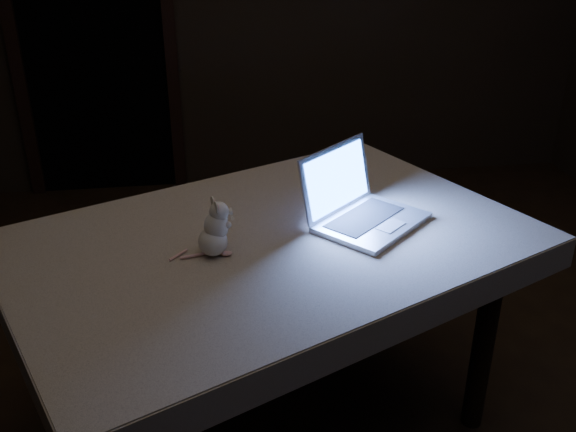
{
  "coord_description": "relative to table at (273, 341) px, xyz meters",
  "views": [
    {
      "loc": [
        -0.46,
        -1.85,
        1.81
      ],
      "look_at": [
        -0.19,
        -0.0,
        0.91
      ],
      "focal_mm": 40.0,
      "sensor_mm": 36.0,
      "label": 1
    }
  ],
  "objects": [
    {
      "name": "plush_mouse",
      "position": [
        -0.19,
        -0.1,
        0.51
      ],
      "size": [
        0.19,
        0.19,
        0.18
      ],
      "primitive_type": null,
      "rotation": [
        0.0,
        0.0,
        0.78
      ],
      "color": "white",
      "rests_on": "tablecloth"
    },
    {
      "name": "table",
      "position": [
        0.0,
        0.0,
        0.0
      ],
      "size": [
        1.82,
        1.55,
        0.83
      ],
      "primitive_type": null,
      "rotation": [
        0.0,
        0.0,
        0.43
      ],
      "color": "black",
      "rests_on": "floor"
    },
    {
      "name": "doorway",
      "position": [
        -0.85,
        2.5,
        0.65
      ],
      "size": [
        1.06,
        0.36,
        2.13
      ],
      "primitive_type": null,
      "color": "black",
      "rests_on": "back_wall"
    },
    {
      "name": "floor",
      "position": [
        0.25,
        -0.0,
        -0.42
      ],
      "size": [
        5.0,
        5.0,
        0.0
      ],
      "primitive_type": "plane",
      "color": "black",
      "rests_on": "ground"
    },
    {
      "name": "laptop",
      "position": [
        0.35,
        0.03,
        0.55
      ],
      "size": [
        0.48,
        0.48,
        0.25
      ],
      "primitive_type": null,
      "rotation": [
        0.0,
        0.0,
        0.73
      ],
      "color": "silver",
      "rests_on": "tablecloth"
    },
    {
      "name": "tablecloth",
      "position": [
        -0.02,
        -0.03,
        0.37
      ],
      "size": [
        1.99,
        1.78,
        0.11
      ],
      "primitive_type": null,
      "rotation": [
        0.0,
        0.0,
        0.52
      ],
      "color": "beige",
      "rests_on": "table"
    }
  ]
}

